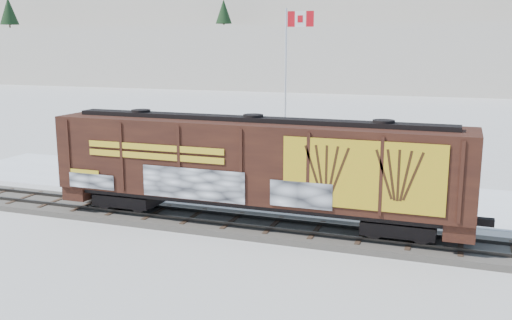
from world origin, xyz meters
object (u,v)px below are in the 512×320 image
at_px(hopper_railcar, 253,164).
at_px(flagpole, 287,112).
at_px(car_silver, 95,165).
at_px(car_dark, 355,179).
at_px(car_white, 177,168).

relative_size(hopper_railcar, flagpole, 1.78).
bearing_deg(flagpole, hopper_railcar, -79.61).
bearing_deg(hopper_railcar, car_silver, 153.79).
distance_m(hopper_railcar, flagpole, 13.38).
bearing_deg(flagpole, car_silver, -148.19).
relative_size(flagpole, car_dark, 2.20).
height_order(flagpole, car_white, flagpole).
distance_m(hopper_railcar, car_dark, 9.30).
bearing_deg(car_dark, flagpole, 62.53).
xyz_separation_m(hopper_railcar, car_white, (-7.63, 7.11, -2.17)).
distance_m(hopper_railcar, car_silver, 14.84).
bearing_deg(car_silver, car_dark, -64.87).
xyz_separation_m(hopper_railcar, car_dark, (3.12, 8.45, -2.33)).
distance_m(flagpole, car_white, 8.52).
bearing_deg(flagpole, car_dark, -40.35).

